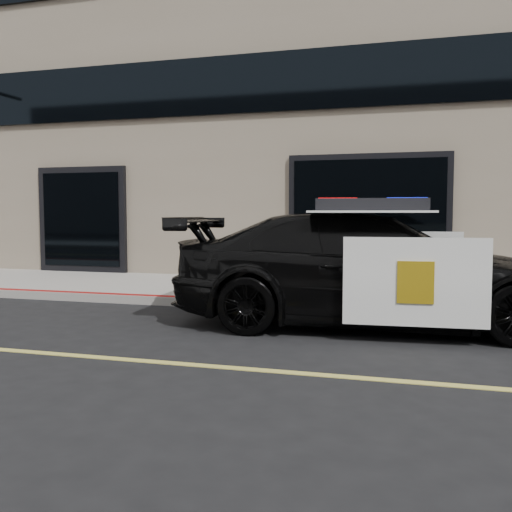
# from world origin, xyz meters

# --- Properties ---
(ground) EXTENTS (120.00, 120.00, 0.00)m
(ground) POSITION_xyz_m (0.00, 0.00, 0.00)
(ground) COLOR black
(ground) RESTS_ON ground
(sidewalk_n) EXTENTS (60.00, 3.50, 0.15)m
(sidewalk_n) POSITION_xyz_m (0.00, 5.25, 0.07)
(sidewalk_n) COLOR gray
(sidewalk_n) RESTS_ON ground
(building_n) EXTENTS (60.00, 7.00, 12.00)m
(building_n) POSITION_xyz_m (0.00, 10.50, 6.00)
(building_n) COLOR #756856
(building_n) RESTS_ON ground
(police_car) EXTENTS (3.04, 5.87, 1.82)m
(police_car) POSITION_xyz_m (-0.57, 2.66, 0.81)
(police_car) COLOR black
(police_car) RESTS_ON ground
(fire_hydrant) EXTENTS (0.39, 0.54, 0.87)m
(fire_hydrant) POSITION_xyz_m (-3.69, 4.02, 0.56)
(fire_hydrant) COLOR white
(fire_hydrant) RESTS_ON sidewalk_n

